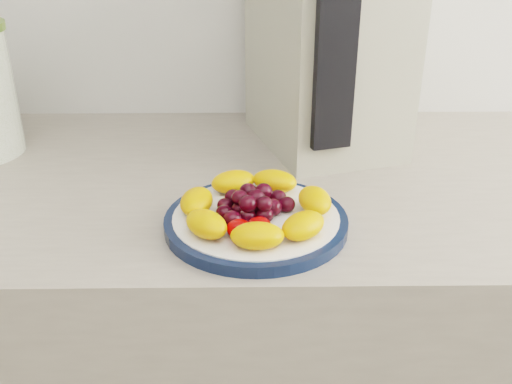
{
  "coord_description": "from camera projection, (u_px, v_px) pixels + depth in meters",
  "views": [
    {
      "loc": [
        0.09,
        0.39,
        1.26
      ],
      "look_at": [
        0.1,
        1.03,
        0.95
      ],
      "focal_mm": 40.0,
      "sensor_mm": 36.0,
      "label": 1
    }
  ],
  "objects": [
    {
      "name": "plate_rim",
      "position": [
        256.0,
        222.0,
        0.73
      ],
      "size": [
        0.23,
        0.23,
        0.01
      ],
      "primitive_type": "cylinder",
      "color": "#0F1C39",
      "rests_on": "counter"
    },
    {
      "name": "appliance_panel",
      "position": [
        335.0,
        61.0,
        0.79
      ],
      "size": [
        0.06,
        0.04,
        0.26
      ],
      "primitive_type": "cube",
      "rotation": [
        0.0,
        0.0,
        0.29
      ],
      "color": "black",
      "rests_on": "appliance_body"
    },
    {
      "name": "fruit_plate",
      "position": [
        254.0,
        206.0,
        0.71
      ],
      "size": [
        0.2,
        0.2,
        0.04
      ],
      "color": "orange",
      "rests_on": "plate_face"
    },
    {
      "name": "appliance_body",
      "position": [
        326.0,
        42.0,
        0.93
      ],
      "size": [
        0.27,
        0.32,
        0.34
      ],
      "primitive_type": "cube",
      "rotation": [
        0.0,
        0.0,
        0.29
      ],
      "color": "#A4A08C",
      "rests_on": "counter"
    },
    {
      "name": "plate_face",
      "position": [
        256.0,
        221.0,
        0.73
      ],
      "size": [
        0.21,
        0.21,
        0.02
      ],
      "primitive_type": "cylinder",
      "color": "white",
      "rests_on": "counter"
    }
  ]
}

